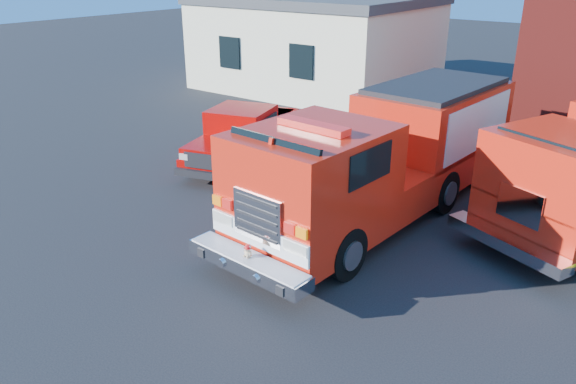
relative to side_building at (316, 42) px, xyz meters
The scene contains 4 objects.
ground 15.96m from the side_building, 55.30° to the right, with size 100.00×100.00×0.00m, color black.
side_building is the anchor object (origin of this frame).
fire_engine 15.01m from the side_building, 48.97° to the right, with size 3.32×9.75×2.95m.
pickup_truck 11.41m from the side_building, 66.78° to the right, with size 3.35×5.67×1.75m.
Camera 1 is at (6.72, -10.09, 5.95)m, focal length 35.00 mm.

